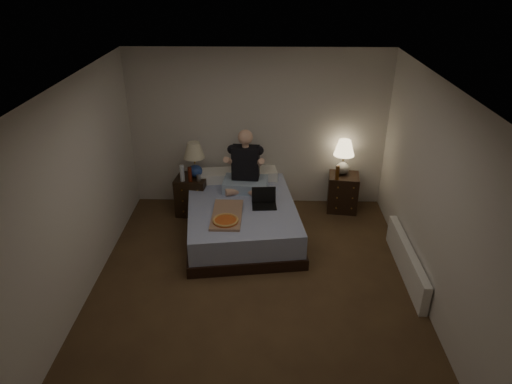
{
  "coord_description": "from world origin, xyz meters",
  "views": [
    {
      "loc": [
        0.12,
        -4.51,
        3.63
      ],
      "look_at": [
        0.0,
        0.9,
        0.85
      ],
      "focal_mm": 32.0,
      "sensor_mm": 36.0,
      "label": 1
    }
  ],
  "objects_px": {
    "soda_can": "(199,178)",
    "nightstand_left": "(193,195)",
    "pizza_box": "(226,221)",
    "laptop": "(264,199)",
    "lamp_right": "(343,157)",
    "beer_bottle_left": "(190,174)",
    "water_bottle": "(182,173)",
    "lamp_left": "(195,160)",
    "person": "(245,161)",
    "nightstand_right": "(343,192)",
    "bed": "(241,218)",
    "radiator": "(406,261)",
    "beer_bottle_right": "(337,173)"
  },
  "relations": [
    {
      "from": "pizza_box",
      "to": "radiator",
      "type": "bearing_deg",
      "value": -7.98
    },
    {
      "from": "soda_can",
      "to": "beer_bottle_right",
      "type": "xyz_separation_m",
      "value": [
        2.11,
        0.13,
        0.05
      ]
    },
    {
      "from": "lamp_right",
      "to": "pizza_box",
      "type": "relative_size",
      "value": 0.74
    },
    {
      "from": "beer_bottle_left",
      "to": "beer_bottle_right",
      "type": "xyz_separation_m",
      "value": [
        2.23,
        0.16,
        -0.02
      ]
    },
    {
      "from": "bed",
      "to": "radiator",
      "type": "relative_size",
      "value": 1.26
    },
    {
      "from": "water_bottle",
      "to": "lamp_left",
      "type": "bearing_deg",
      "value": 41.62
    },
    {
      "from": "nightstand_left",
      "to": "lamp_right",
      "type": "relative_size",
      "value": 1.11
    },
    {
      "from": "nightstand_left",
      "to": "lamp_right",
      "type": "bearing_deg",
      "value": 12.61
    },
    {
      "from": "lamp_right",
      "to": "person",
      "type": "relative_size",
      "value": 0.6
    },
    {
      "from": "lamp_right",
      "to": "water_bottle",
      "type": "relative_size",
      "value": 2.24
    },
    {
      "from": "beer_bottle_left",
      "to": "soda_can",
      "type": "bearing_deg",
      "value": 11.62
    },
    {
      "from": "lamp_left",
      "to": "beer_bottle_right",
      "type": "xyz_separation_m",
      "value": [
        2.18,
        -0.02,
        -0.18
      ]
    },
    {
      "from": "nightstand_left",
      "to": "person",
      "type": "distance_m",
      "value": 1.08
    },
    {
      "from": "lamp_left",
      "to": "water_bottle",
      "type": "distance_m",
      "value": 0.28
    },
    {
      "from": "lamp_left",
      "to": "beer_bottle_left",
      "type": "bearing_deg",
      "value": -107.61
    },
    {
      "from": "water_bottle",
      "to": "beer_bottle_right",
      "type": "height_order",
      "value": "water_bottle"
    },
    {
      "from": "nightstand_left",
      "to": "lamp_right",
      "type": "height_order",
      "value": "lamp_right"
    },
    {
      "from": "lamp_right",
      "to": "person",
      "type": "distance_m",
      "value": 1.56
    },
    {
      "from": "person",
      "to": "pizza_box",
      "type": "bearing_deg",
      "value": -97.28
    },
    {
      "from": "person",
      "to": "lamp_left",
      "type": "bearing_deg",
      "value": 171.26
    },
    {
      "from": "lamp_left",
      "to": "soda_can",
      "type": "xyz_separation_m",
      "value": [
        0.07,
        -0.15,
        -0.23
      ]
    },
    {
      "from": "pizza_box",
      "to": "lamp_left",
      "type": "bearing_deg",
      "value": 115.76
    },
    {
      "from": "soda_can",
      "to": "laptop",
      "type": "distance_m",
      "value": 1.16
    },
    {
      "from": "nightstand_left",
      "to": "pizza_box",
      "type": "height_order",
      "value": "nightstand_left"
    },
    {
      "from": "nightstand_left",
      "to": "water_bottle",
      "type": "bearing_deg",
      "value": -125.38
    },
    {
      "from": "nightstand_right",
      "to": "soda_can",
      "type": "bearing_deg",
      "value": -165.89
    },
    {
      "from": "lamp_left",
      "to": "laptop",
      "type": "distance_m",
      "value": 1.32
    },
    {
      "from": "beer_bottle_right",
      "to": "lamp_left",
      "type": "bearing_deg",
      "value": 179.57
    },
    {
      "from": "nightstand_right",
      "to": "pizza_box",
      "type": "height_order",
      "value": "nightstand_right"
    },
    {
      "from": "lamp_right",
      "to": "soda_can",
      "type": "bearing_deg",
      "value": -171.24
    },
    {
      "from": "nightstand_left",
      "to": "nightstand_right",
      "type": "xyz_separation_m",
      "value": [
        2.38,
        0.16,
        -0.01
      ]
    },
    {
      "from": "soda_can",
      "to": "pizza_box",
      "type": "xyz_separation_m",
      "value": [
        0.49,
        -1.06,
        -0.13
      ]
    },
    {
      "from": "water_bottle",
      "to": "soda_can",
      "type": "relative_size",
      "value": 2.5
    },
    {
      "from": "pizza_box",
      "to": "water_bottle",
      "type": "bearing_deg",
      "value": 125.83
    },
    {
      "from": "bed",
      "to": "beer_bottle_right",
      "type": "xyz_separation_m",
      "value": [
        1.44,
        0.6,
        0.47
      ]
    },
    {
      "from": "nightstand_left",
      "to": "nightstand_right",
      "type": "height_order",
      "value": "nightstand_left"
    },
    {
      "from": "lamp_left",
      "to": "bed",
      "type": "bearing_deg",
      "value": -39.88
    },
    {
      "from": "pizza_box",
      "to": "nightstand_left",
      "type": "bearing_deg",
      "value": 118.72
    },
    {
      "from": "laptop",
      "to": "radiator",
      "type": "distance_m",
      "value": 2.05
    },
    {
      "from": "beer_bottle_left",
      "to": "beer_bottle_right",
      "type": "height_order",
      "value": "beer_bottle_left"
    },
    {
      "from": "nightstand_right",
      "to": "pizza_box",
      "type": "relative_size",
      "value": 0.79
    },
    {
      "from": "lamp_left",
      "to": "lamp_right",
      "type": "bearing_deg",
      "value": 4.88
    },
    {
      "from": "soda_can",
      "to": "beer_bottle_right",
      "type": "bearing_deg",
      "value": 3.53
    },
    {
      "from": "bed",
      "to": "beer_bottle_left",
      "type": "distance_m",
      "value": 1.03
    },
    {
      "from": "soda_can",
      "to": "nightstand_left",
      "type": "bearing_deg",
      "value": 138.32
    },
    {
      "from": "bed",
      "to": "soda_can",
      "type": "xyz_separation_m",
      "value": [
        -0.67,
        0.47,
        0.42
      ]
    },
    {
      "from": "lamp_right",
      "to": "water_bottle",
      "type": "distance_m",
      "value": 2.49
    },
    {
      "from": "lamp_left",
      "to": "beer_bottle_right",
      "type": "distance_m",
      "value": 2.19
    },
    {
      "from": "lamp_left",
      "to": "pizza_box",
      "type": "height_order",
      "value": "lamp_left"
    },
    {
      "from": "nightstand_right",
      "to": "beer_bottle_left",
      "type": "relative_size",
      "value": 2.62
    }
  ]
}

